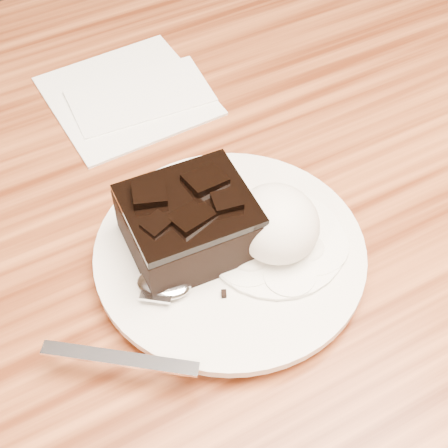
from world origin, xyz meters
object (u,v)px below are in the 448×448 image
dining_table (204,394)px  plate (230,256)px  spoon (164,285)px  napkin (127,95)px  brownie (189,226)px  ice_cream_scoop (276,224)px

dining_table → plate: plate is taller
plate → spoon: 0.07m
plate → napkin: bearing=87.2°
brownie → napkin: size_ratio=0.64×
brownie → napkin: bearing=80.3°
brownie → ice_cream_scoop: 0.07m
dining_table → brownie: size_ratio=12.42×
plate → napkin: plate is taller
ice_cream_scoop → dining_table: bearing=112.6°
napkin → spoon: bearing=-107.0°
dining_table → napkin: bearing=86.8°
brownie → spoon: 0.05m
spoon → napkin: (0.07, 0.24, -0.02)m
spoon → brownie: bearing=-13.8°
napkin → dining_table: bearing=-93.2°
brownie → ice_cream_scoop: bearing=-28.2°
spoon → napkin: spoon is taller
dining_table → spoon: (-0.07, -0.08, 0.40)m
dining_table → ice_cream_scoop: 0.43m
brownie → napkin: 0.22m
dining_table → plate: 0.39m
dining_table → ice_cream_scoop: (0.03, -0.08, 0.42)m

